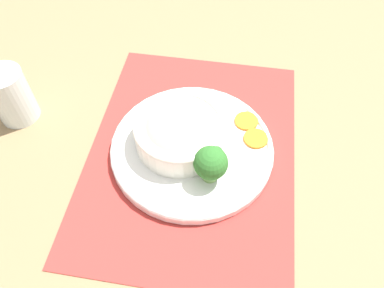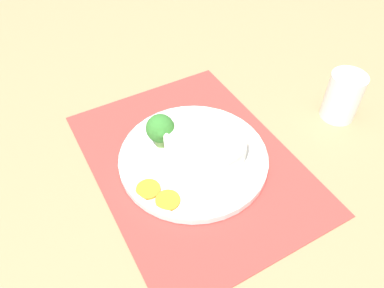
{
  "view_description": "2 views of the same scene",
  "coord_description": "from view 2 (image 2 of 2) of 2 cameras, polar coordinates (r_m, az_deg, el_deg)",
  "views": [
    {
      "loc": [
        0.41,
        0.04,
        0.58
      ],
      "look_at": [
        0.02,
        0.0,
        0.05
      ],
      "focal_mm": 35.0,
      "sensor_mm": 36.0,
      "label": 1
    },
    {
      "loc": [
        -0.42,
        0.28,
        0.58
      ],
      "look_at": [
        0.01,
        -0.01,
        0.04
      ],
      "focal_mm": 35.0,
      "sensor_mm": 36.0,
      "label": 2
    }
  ],
  "objects": [
    {
      "name": "carrot_slice_middle",
      "position": [
        0.69,
        -3.71,
        -8.55
      ],
      "size": [
        0.05,
        0.05,
        0.01
      ],
      "color": "orange",
      "rests_on": "plate"
    },
    {
      "name": "broccoli_floret",
      "position": [
        0.75,
        -4.84,
        2.27
      ],
      "size": [
        0.06,
        0.06,
        0.07
      ],
      "color": "#759E51",
      "rests_on": "plate"
    },
    {
      "name": "ground_plane",
      "position": [
        0.77,
        0.22,
        -2.74
      ],
      "size": [
        4.0,
        4.0,
        0.0
      ],
      "primitive_type": "plane",
      "color": "#8C704C"
    },
    {
      "name": "water_glass",
      "position": [
        0.91,
        21.91,
        6.44
      ],
      "size": [
        0.08,
        0.08,
        0.11
      ],
      "color": "silver",
      "rests_on": "ground_plane"
    },
    {
      "name": "bowl",
      "position": [
        0.74,
        2.06,
        0.26
      ],
      "size": [
        0.17,
        0.17,
        0.06
      ],
      "color": "silver",
      "rests_on": "plate"
    },
    {
      "name": "plate",
      "position": [
        0.76,
        0.22,
        -1.99
      ],
      "size": [
        0.3,
        0.3,
        0.02
      ],
      "color": "white",
      "rests_on": "placemat"
    },
    {
      "name": "placemat",
      "position": [
        0.77,
        0.22,
        -2.65
      ],
      "size": [
        0.54,
        0.42,
        0.0
      ],
      "color": "#B2332D",
      "rests_on": "ground_plane"
    },
    {
      "name": "carrot_slice_near",
      "position": [
        0.71,
        -6.69,
        -6.85
      ],
      "size": [
        0.05,
        0.05,
        0.01
      ],
      "color": "orange",
      "rests_on": "plate"
    }
  ]
}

